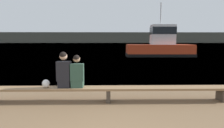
# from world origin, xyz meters

# --- Properties ---
(water_surface) EXTENTS (240.00, 240.00, 0.00)m
(water_surface) POSITION_xyz_m (0.00, 125.33, 0.00)
(water_surface) COLOR teal
(water_surface) RESTS_ON ground
(far_shoreline) EXTENTS (600.00, 12.00, 8.54)m
(far_shoreline) POSITION_xyz_m (0.00, 165.38, 4.27)
(far_shoreline) COLOR #4C4C42
(far_shoreline) RESTS_ON ground
(bench_main) EXTENTS (7.50, 0.49, 0.44)m
(bench_main) POSITION_xyz_m (0.22, 3.29, 0.36)
(bench_main) COLOR #8E6B47
(bench_main) RESTS_ON ground
(person_left) EXTENTS (0.40, 0.42, 1.07)m
(person_left) POSITION_xyz_m (-1.10, 3.30, 0.91)
(person_left) COLOR black
(person_left) RESTS_ON bench_main
(person_right) EXTENTS (0.40, 0.41, 0.98)m
(person_right) POSITION_xyz_m (-0.72, 3.31, 0.85)
(person_right) COLOR #2D4C3D
(person_right) RESTS_ON bench_main
(shopping_bag) EXTENTS (0.22, 0.23, 0.24)m
(shopping_bag) POSITION_xyz_m (-1.64, 3.28, 0.56)
(shopping_bag) COLOR white
(shopping_bag) RESTS_ON bench_main
(tugboat_red) EXTENTS (7.78, 3.54, 6.17)m
(tugboat_red) POSITION_xyz_m (6.32, 20.83, 1.15)
(tugboat_red) COLOR red
(tugboat_red) RESTS_ON water_surface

